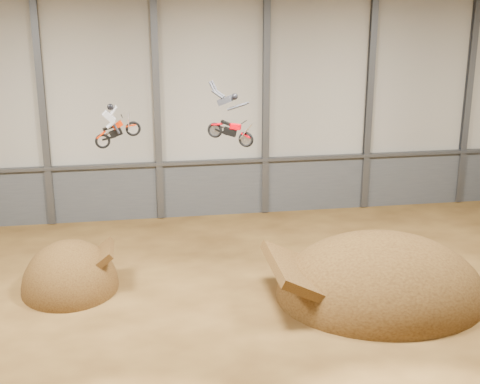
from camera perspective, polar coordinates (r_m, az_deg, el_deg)
name	(u,v)px	position (r m, az deg, el deg)	size (l,w,h in m)	color
floor	(256,328)	(29.40, 1.34, -11.49)	(40.00, 40.00, 0.00)	#4E3214
back_wall	(212,106)	(41.20, -2.43, 7.33)	(40.00, 0.10, 14.00)	#AEA89A
lower_band_back	(213,189)	(42.34, -2.32, 0.30)	(39.80, 0.18, 3.50)	#4A4D50
steel_rail	(213,162)	(41.70, -2.33, 2.60)	(39.80, 0.35, 0.20)	#47494F
steel_column_1	(43,112)	(41.06, -16.48, 6.60)	(0.40, 0.36, 13.90)	#47494F
steel_column_2	(157,108)	(40.75, -7.09, 7.10)	(0.40, 0.36, 13.90)	#47494F
steel_column_3	(266,105)	(41.53, 2.21, 7.42)	(0.40, 0.36, 13.90)	#47494F
steel_column_4	(369,102)	(43.33, 10.96, 7.53)	(0.40, 0.36, 13.90)	#47494F
steel_column_5	(468,99)	(46.04, 18.85, 7.49)	(0.40, 0.36, 13.90)	#47494F
takeoff_ramp	(71,288)	(33.90, -14.24, -7.93)	(4.65, 5.37, 4.65)	#39230E
landing_ramp	(380,295)	(32.88, 11.84, -8.58)	(9.97, 8.82, 5.75)	#39230E
fmx_rider_a	(120,121)	(30.72, -10.22, 6.02)	(2.15, 0.82, 1.94)	red
fmx_rider_b	(229,115)	(30.82, -0.97, 6.61)	(2.99, 0.85, 2.56)	#D4000A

